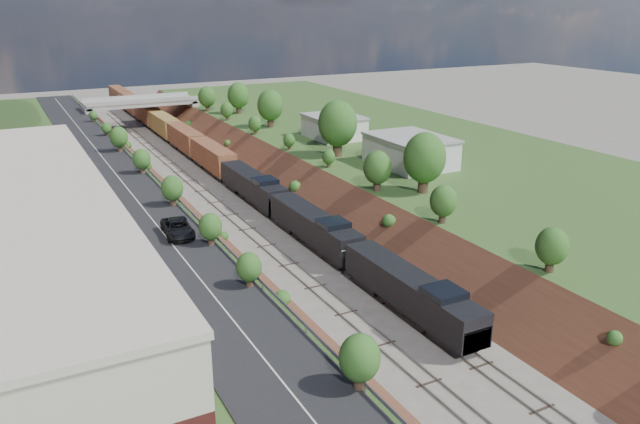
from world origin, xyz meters
TOP-DOWN VIEW (x-y plane):
  - platform_right at (33.00, 60.00)m, footprint 44.00×180.00m
  - embankment_left at (-11.00, 60.00)m, footprint 10.00×180.00m
  - embankment_right at (11.00, 60.00)m, footprint 10.00×180.00m
  - rail_left_track at (-2.60, 60.00)m, footprint 1.58×180.00m
  - rail_right_track at (2.60, 60.00)m, footprint 1.58×180.00m
  - road at (-15.50, 60.00)m, footprint 8.00×180.00m
  - guardrail at (-11.40, 59.80)m, footprint 0.10×171.00m
  - commercial_building at (-28.00, 38.00)m, footprint 14.30×62.30m
  - overpass at (0.00, 122.00)m, footprint 24.50×8.30m
  - white_building_near at (23.50, 52.00)m, footprint 9.00×12.00m
  - white_building_far at (23.00, 74.00)m, footprint 8.00×10.00m
  - tree_right_large at (17.00, 40.00)m, footprint 5.25×5.25m
  - tree_left_crest at (-11.80, 20.00)m, footprint 2.45×2.45m
  - freight_train at (2.60, 94.56)m, footprint 3.10×157.74m
  - suv at (-14.32, 38.96)m, footprint 3.14×6.04m

SIDE VIEW (x-z plane):
  - embankment_left at x=-11.00m, z-range -5.00..5.00m
  - embankment_right at x=11.00m, z-range -5.00..5.00m
  - rail_left_track at x=-2.60m, z-range 0.00..0.18m
  - rail_right_track at x=2.60m, z-range 0.00..0.18m
  - platform_right at x=33.00m, z-range 0.00..5.00m
  - freight_train at x=2.60m, z-range 0.33..4.95m
  - overpass at x=0.00m, z-range 1.22..8.62m
  - road at x=-15.50m, z-range 5.00..5.10m
  - guardrail at x=-11.40m, z-range 5.20..5.90m
  - suv at x=-14.32m, z-range 5.10..6.73m
  - white_building_far at x=23.00m, z-range 5.00..8.60m
  - white_building_near at x=23.50m, z-range 5.00..9.00m
  - tree_left_crest at x=-11.80m, z-range 5.26..8.82m
  - commercial_building at x=-28.00m, z-range 5.01..12.01m
  - tree_right_large at x=17.00m, z-range 5.58..13.19m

